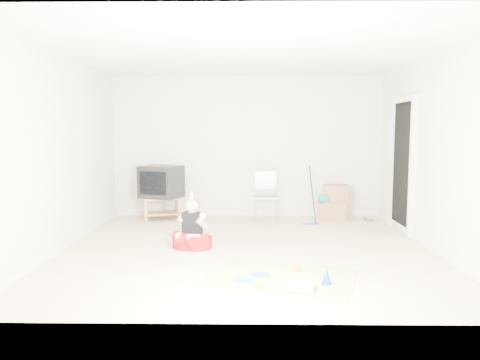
{
  "coord_description": "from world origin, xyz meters",
  "views": [
    {
      "loc": [
        -0.0,
        -6.24,
        1.6
      ],
      "look_at": [
        -0.1,
        0.4,
        0.9
      ],
      "focal_mm": 35.0,
      "sensor_mm": 36.0,
      "label": 1
    }
  ],
  "objects_px": {
    "tv_stand": "(162,206)",
    "crt_tv": "(161,182)",
    "folding_chair": "(266,197)",
    "birthday_cake": "(300,286)",
    "seated_woman": "(192,235)",
    "cardboard_boxes": "(333,203)"
  },
  "relations": [
    {
      "from": "seated_woman",
      "to": "birthday_cake",
      "type": "relative_size",
      "value": 2.63
    },
    {
      "from": "seated_woman",
      "to": "birthday_cake",
      "type": "distance_m",
      "value": 2.14
    },
    {
      "from": "birthday_cake",
      "to": "seated_woman",
      "type": "bearing_deg",
      "value": 126.92
    },
    {
      "from": "tv_stand",
      "to": "folding_chair",
      "type": "relative_size",
      "value": 0.81
    },
    {
      "from": "tv_stand",
      "to": "birthday_cake",
      "type": "height_order",
      "value": "tv_stand"
    },
    {
      "from": "folding_chair",
      "to": "cardboard_boxes",
      "type": "bearing_deg",
      "value": 7.99
    },
    {
      "from": "tv_stand",
      "to": "crt_tv",
      "type": "height_order",
      "value": "crt_tv"
    },
    {
      "from": "folding_chair",
      "to": "cardboard_boxes",
      "type": "relative_size",
      "value": 1.43
    },
    {
      "from": "crt_tv",
      "to": "folding_chair",
      "type": "distance_m",
      "value": 1.89
    },
    {
      "from": "crt_tv",
      "to": "birthday_cake",
      "type": "distance_m",
      "value": 4.31
    },
    {
      "from": "seated_woman",
      "to": "folding_chair",
      "type": "bearing_deg",
      "value": 59.64
    },
    {
      "from": "tv_stand",
      "to": "birthday_cake",
      "type": "relative_size",
      "value": 2.38
    },
    {
      "from": "seated_woman",
      "to": "birthday_cake",
      "type": "height_order",
      "value": "seated_woman"
    },
    {
      "from": "tv_stand",
      "to": "crt_tv",
      "type": "relative_size",
      "value": 1.11
    },
    {
      "from": "tv_stand",
      "to": "seated_woman",
      "type": "distance_m",
      "value": 2.16
    },
    {
      "from": "crt_tv",
      "to": "seated_woman",
      "type": "xyz_separation_m",
      "value": [
        0.79,
        -2.01,
        -0.51
      ]
    },
    {
      "from": "tv_stand",
      "to": "cardboard_boxes",
      "type": "distance_m",
      "value": 3.08
    },
    {
      "from": "tv_stand",
      "to": "crt_tv",
      "type": "distance_m",
      "value": 0.45
    },
    {
      "from": "tv_stand",
      "to": "folding_chair",
      "type": "bearing_deg",
      "value": -4.84
    },
    {
      "from": "crt_tv",
      "to": "folding_chair",
      "type": "relative_size",
      "value": 0.73
    },
    {
      "from": "tv_stand",
      "to": "birthday_cake",
      "type": "bearing_deg",
      "value": -60.89
    },
    {
      "from": "cardboard_boxes",
      "to": "birthday_cake",
      "type": "height_order",
      "value": "cardboard_boxes"
    }
  ]
}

